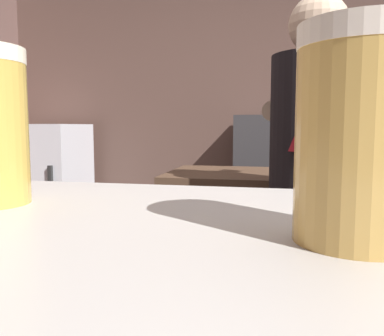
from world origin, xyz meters
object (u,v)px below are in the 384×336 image
object	(u,v)px
mixing_bowl	(303,170)
pint_glass_near	(360,136)
bottle_olive_oil	(332,101)
bottle_hot_sauce	(297,104)
mini_fridge	(48,193)
chefs_knife	(369,176)
bartender	(314,180)

from	to	relation	value
mixing_bowl	pint_glass_near	xyz separation A→B (m)	(-0.06, -1.68, 0.20)
bottle_olive_oil	bottle_hot_sauce	bearing A→B (deg)	-161.88
mini_fridge	bottle_hot_sauce	world-z (taller)	bottle_hot_sauce
mini_fridge	chefs_knife	bearing A→B (deg)	-24.04
mixing_bowl	bottle_hot_sauce	bearing A→B (deg)	89.34
chefs_knife	pint_glass_near	bearing A→B (deg)	-122.91
mixing_bowl	mini_fridge	bearing A→B (deg)	152.04
bartender	bottle_hot_sauce	distance (m)	1.58
bottle_hot_sauce	chefs_knife	bearing A→B (deg)	-75.74
bartender	pint_glass_near	bearing A→B (deg)	-170.96
bartender	bottle_olive_oil	bearing A→B (deg)	3.89
chefs_knife	bottle_hot_sauce	xyz separation A→B (m)	(-0.29, 1.13, 0.40)
mini_fridge	bottle_olive_oil	size ratio (longest dim) A/B	4.30
chefs_knife	mini_fridge	bearing A→B (deg)	134.99
mixing_bowl	chefs_knife	size ratio (longest dim) A/B	0.88
pint_glass_near	bartender	bearing A→B (deg)	86.41
pint_glass_near	mixing_bowl	bearing A→B (deg)	87.84
bartender	bottle_olive_oil	world-z (taller)	bartender
bottle_olive_oil	bartender	bearing A→B (deg)	-98.75
chefs_knife	pint_glass_near	world-z (taller)	pint_glass_near
bartender	bottle_olive_oil	distance (m)	1.68
mini_fridge	bottle_olive_oil	world-z (taller)	bottle_olive_oil
mini_fridge	bottle_olive_oil	bearing A→B (deg)	4.39
bottle_olive_oil	pint_glass_near	bearing A→B (deg)	-96.45
bartender	chefs_knife	size ratio (longest dim) A/B	6.81
mixing_bowl	chefs_knife	distance (m)	0.30
bottle_hot_sauce	mixing_bowl	bearing A→B (deg)	-90.66
pint_glass_near	chefs_knife	bearing A→B (deg)	78.06
mini_fridge	bottle_olive_oil	xyz separation A→B (m)	(2.29, 0.18, 0.76)
pint_glass_near	bottle_hot_sauce	bearing A→B (deg)	88.45
bottle_olive_oil	bottle_hot_sauce	distance (m)	0.27
mini_fridge	chefs_knife	size ratio (longest dim) A/B	4.86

